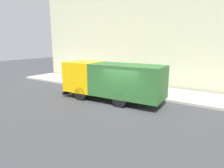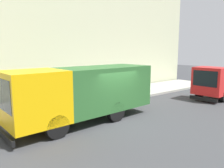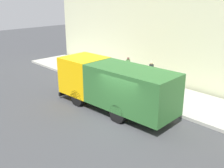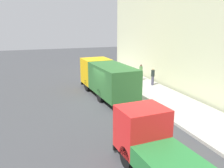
# 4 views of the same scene
# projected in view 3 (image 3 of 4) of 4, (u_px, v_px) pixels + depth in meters

# --- Properties ---
(ground) EXTENTS (80.00, 80.00, 0.00)m
(ground) POSITION_uv_depth(u_px,v_px,m) (118.00, 124.00, 14.08)
(ground) COLOR #393B3E
(sidewalk) EXTENTS (3.89, 30.00, 0.17)m
(sidewalk) POSITION_uv_depth(u_px,v_px,m) (172.00, 98.00, 17.28)
(sidewalk) COLOR #A3A399
(sidewalk) RESTS_ON ground
(building_facade) EXTENTS (0.50, 30.00, 11.51)m
(building_facade) POSITION_uv_depth(u_px,v_px,m) (201.00, 5.00, 17.04)
(building_facade) COLOR beige
(building_facade) RESTS_ON ground
(large_utility_truck) EXTENTS (2.74, 7.71, 2.73)m
(large_utility_truck) POSITION_uv_depth(u_px,v_px,m) (114.00, 84.00, 15.22)
(large_utility_truck) COLOR #ECAF0A
(large_utility_truck) RESTS_ON ground
(pedestrian_walking) EXTENTS (0.37, 0.37, 1.63)m
(pedestrian_walking) POSITION_uv_depth(u_px,v_px,m) (128.00, 67.00, 20.80)
(pedestrian_walking) COLOR black
(pedestrian_walking) RESTS_ON sidewalk
(pedestrian_standing) EXTENTS (0.44, 0.44, 1.66)m
(pedestrian_standing) POSITION_uv_depth(u_px,v_px,m) (151.00, 72.00, 19.43)
(pedestrian_standing) COLOR #434058
(pedestrian_standing) RESTS_ON sidewalk
(traffic_cone_orange) EXTENTS (0.43, 0.43, 0.61)m
(traffic_cone_orange) POSITION_uv_depth(u_px,v_px,m) (100.00, 78.00, 20.03)
(traffic_cone_orange) COLOR orange
(traffic_cone_orange) RESTS_ON sidewalk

